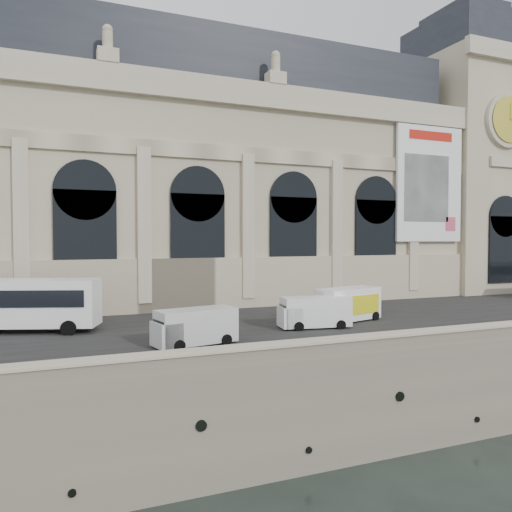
{
  "coord_description": "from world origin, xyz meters",
  "views": [
    {
      "loc": [
        -16.69,
        -23.48,
        12.81
      ],
      "look_at": [
        1.95,
        22.0,
        11.1
      ],
      "focal_mm": 35.0,
      "sensor_mm": 36.0,
      "label": 1
    }
  ],
  "objects_px": {
    "bus_left": "(5,303)",
    "van_c": "(311,312)",
    "van_b": "(192,327)",
    "box_truck": "(345,305)"
  },
  "relations": [
    {
      "from": "van_c",
      "to": "box_truck",
      "type": "xyz_separation_m",
      "value": [
        3.94,
        1.52,
        0.17
      ]
    },
    {
      "from": "van_b",
      "to": "box_truck",
      "type": "distance_m",
      "value": 14.56
    },
    {
      "from": "bus_left",
      "to": "van_c",
      "type": "height_order",
      "value": "bus_left"
    },
    {
      "from": "bus_left",
      "to": "van_b",
      "type": "xyz_separation_m",
      "value": [
        11.3,
        -9.45,
        -0.97
      ]
    },
    {
      "from": "van_b",
      "to": "van_c",
      "type": "distance_m",
      "value": 10.35
    },
    {
      "from": "bus_left",
      "to": "box_truck",
      "type": "bearing_deg",
      "value": -11.83
    },
    {
      "from": "van_b",
      "to": "box_truck",
      "type": "relative_size",
      "value": 0.77
    },
    {
      "from": "bus_left",
      "to": "van_c",
      "type": "distance_m",
      "value": 22.39
    },
    {
      "from": "bus_left",
      "to": "box_truck",
      "type": "distance_m",
      "value": 25.81
    },
    {
      "from": "bus_left",
      "to": "van_b",
      "type": "height_order",
      "value": "bus_left"
    }
  ]
}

